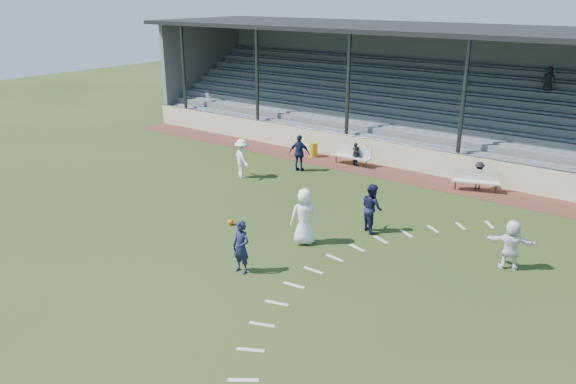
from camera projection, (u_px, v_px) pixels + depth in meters
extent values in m
plane|color=#2B3B18|center=(245.00, 247.00, 19.26)|extent=(90.00, 90.00, 0.00)
cube|color=#522821|center=(386.00, 173.00, 27.20)|extent=(34.00, 2.00, 0.02)
cube|color=beige|center=(397.00, 156.00, 27.79)|extent=(34.00, 0.18, 1.20)
cube|color=beige|center=(351.00, 157.00, 28.16)|extent=(2.01, 0.48, 0.06)
cube|color=beige|center=(353.00, 151.00, 28.25)|extent=(2.00, 0.14, 0.54)
cylinder|color=#32353B|center=(336.00, 159.00, 28.69)|extent=(0.06, 0.06, 0.40)
cylinder|color=#32353B|center=(366.00, 164.00, 27.79)|extent=(0.06, 0.06, 0.40)
cube|color=beige|center=(476.00, 182.00, 24.47)|extent=(2.02, 1.06, 0.06)
cube|color=beige|center=(478.00, 175.00, 24.55)|extent=(1.90, 0.74, 0.54)
cylinder|color=#32353B|center=(455.00, 185.00, 24.77)|extent=(0.06, 0.06, 0.40)
cylinder|color=#32353B|center=(496.00, 189.00, 24.32)|extent=(0.06, 0.06, 0.40)
cylinder|color=gold|center=(313.00, 150.00, 29.69)|extent=(0.48, 0.48, 0.77)
sphere|color=orange|center=(231.00, 222.00, 21.08)|extent=(0.23, 0.23, 0.23)
imported|color=white|center=(304.00, 217.00, 19.25)|extent=(1.14, 1.13, 1.99)
imported|color=#161A3E|center=(241.00, 247.00, 17.29)|extent=(0.62, 0.41, 1.70)
imported|color=#161A3E|center=(372.00, 208.00, 20.31)|extent=(1.10, 1.05, 1.80)
imported|color=white|center=(242.00, 158.00, 26.24)|extent=(1.37, 1.15, 1.85)
imported|color=#161A3E|center=(300.00, 153.00, 27.21)|extent=(1.13, 0.68, 1.79)
imported|color=white|center=(511.00, 245.00, 17.53)|extent=(1.60, 0.94, 1.64)
imported|color=black|center=(355.00, 154.00, 28.16)|extent=(0.46, 0.34, 1.17)
imported|color=black|center=(356.00, 156.00, 28.00)|extent=(0.65, 0.44, 1.03)
imported|color=black|center=(479.00, 176.00, 24.70)|extent=(0.92, 0.72, 1.25)
cube|color=slate|center=(402.00, 154.00, 28.21)|extent=(34.00, 0.80, 1.20)
cube|color=slate|center=(403.00, 141.00, 28.06)|extent=(33.00, 0.28, 0.10)
cube|color=slate|center=(409.00, 147.00, 28.74)|extent=(34.00, 0.80, 1.60)
cube|color=slate|center=(411.00, 130.00, 28.53)|extent=(33.00, 0.28, 0.10)
cube|color=slate|center=(416.00, 140.00, 29.28)|extent=(34.00, 0.80, 2.00)
cube|color=slate|center=(418.00, 120.00, 29.00)|extent=(33.00, 0.28, 0.10)
cube|color=slate|center=(422.00, 133.00, 29.82)|extent=(34.00, 0.80, 2.40)
cube|color=slate|center=(425.00, 109.00, 29.47)|extent=(33.00, 0.28, 0.10)
cube|color=slate|center=(429.00, 127.00, 30.36)|extent=(34.00, 0.80, 2.80)
cube|color=slate|center=(432.00, 100.00, 29.94)|extent=(33.00, 0.28, 0.10)
cube|color=slate|center=(435.00, 120.00, 30.89)|extent=(34.00, 0.80, 3.20)
cube|color=slate|center=(438.00, 90.00, 30.41)|extent=(33.00, 0.28, 0.10)
cube|color=slate|center=(441.00, 114.00, 31.43)|extent=(34.00, 0.80, 3.60)
cube|color=slate|center=(445.00, 81.00, 30.89)|extent=(33.00, 0.28, 0.10)
cube|color=slate|center=(447.00, 109.00, 31.97)|extent=(34.00, 0.80, 4.00)
cube|color=slate|center=(451.00, 72.00, 31.36)|extent=(33.00, 0.28, 0.10)
cube|color=slate|center=(452.00, 103.00, 32.51)|extent=(34.00, 0.80, 4.40)
cube|color=slate|center=(457.00, 63.00, 31.83)|extent=(33.00, 0.28, 0.10)
cube|color=slate|center=(458.00, 84.00, 32.62)|extent=(34.00, 0.40, 6.40)
cube|color=slate|center=(206.00, 69.00, 39.37)|extent=(0.30, 7.80, 6.40)
cube|color=black|center=(437.00, 29.00, 28.57)|extent=(34.60, 9.00, 0.22)
cylinder|color=#32353B|center=(184.00, 76.00, 35.40)|extent=(0.20, 0.20, 6.50)
cylinder|color=#32353B|center=(257.00, 85.00, 32.03)|extent=(0.20, 0.20, 6.50)
cylinder|color=#32353B|center=(348.00, 96.00, 28.66)|extent=(0.20, 0.20, 6.50)
cylinder|color=#32353B|center=(462.00, 110.00, 25.29)|extent=(0.20, 0.20, 6.50)
cylinder|color=#32353B|center=(398.00, 143.00, 27.57)|extent=(34.00, 0.05, 0.05)
imported|color=black|center=(549.00, 79.00, 27.66)|extent=(0.62, 0.41, 1.23)
cube|color=silver|center=(490.00, 225.00, 21.12)|extent=(0.54, 0.61, 0.01)
cube|color=silver|center=(461.00, 226.00, 20.99)|extent=(0.59, 0.56, 0.01)
cube|color=silver|center=(433.00, 229.00, 20.73)|extent=(0.64, 0.51, 0.01)
cube|color=silver|center=(406.00, 234.00, 20.34)|extent=(0.67, 0.44, 0.01)
cube|color=silver|center=(381.00, 240.00, 19.83)|extent=(0.70, 0.37, 0.01)
cube|color=silver|center=(357.00, 248.00, 19.21)|extent=(0.71, 0.29, 0.01)
cube|color=silver|center=(334.00, 258.00, 18.48)|extent=(0.71, 0.21, 0.01)
cube|color=silver|center=(313.00, 270.00, 17.66)|extent=(0.70, 0.12, 0.01)
cube|color=silver|center=(294.00, 285.00, 16.76)|extent=(0.71, 0.21, 0.01)
cube|color=silver|center=(277.00, 303.00, 15.79)|extent=(0.71, 0.29, 0.01)
cube|color=silver|center=(262.00, 324.00, 14.78)|extent=(0.70, 0.37, 0.01)
cube|color=silver|center=(250.00, 350.00, 13.73)|extent=(0.67, 0.44, 0.01)
cube|color=silver|center=(243.00, 380.00, 12.66)|extent=(0.64, 0.51, 0.01)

